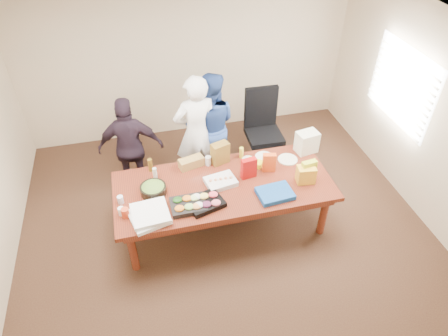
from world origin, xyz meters
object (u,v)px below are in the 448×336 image
object	(u,v)px
office_chair	(264,133)
salad_bowl	(153,190)
person_right	(210,126)
conference_table	(224,205)
sheet_cake	(221,182)
person_center	(196,133)

from	to	relation	value
office_chair	salad_bowl	size ratio (longest dim) A/B	3.74
office_chair	person_right	world-z (taller)	person_right
conference_table	office_chair	distance (m)	1.52
salad_bowl	sheet_cake	bearing A→B (deg)	-2.19
conference_table	person_right	distance (m)	1.31
sheet_cake	person_center	bearing A→B (deg)	86.53
office_chair	sheet_cake	bearing A→B (deg)	-129.00
person_center	office_chair	bearing A→B (deg)	-179.36
person_center	sheet_cake	world-z (taller)	person_center
salad_bowl	office_chair	bearing A→B (deg)	30.94
person_center	salad_bowl	size ratio (longest dim) A/B	5.48
person_center	salad_bowl	distance (m)	1.21
person_right	salad_bowl	bearing A→B (deg)	61.64
person_center	salad_bowl	xyz separation A→B (m)	(-0.74, -0.96, -0.10)
person_right	sheet_cake	world-z (taller)	person_right
conference_table	office_chair	size ratio (longest dim) A/B	2.27
conference_table	person_right	xyz separation A→B (m)	(0.09, 1.22, 0.48)
person_right	sheet_cake	size ratio (longest dim) A/B	4.47
sheet_cake	office_chair	bearing A→B (deg)	38.78
sheet_cake	salad_bowl	distance (m)	0.86
person_right	conference_table	bearing A→B (deg)	97.75
office_chair	person_center	size ratio (longest dim) A/B	0.68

